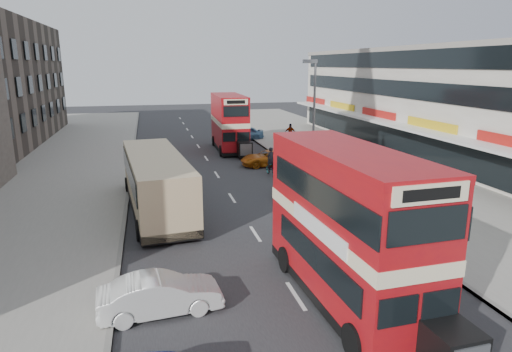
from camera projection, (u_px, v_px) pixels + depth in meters
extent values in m
plane|color=#28282B|center=(317.00, 328.00, 13.59)|extent=(160.00, 160.00, 0.00)
cube|color=#28282B|center=(217.00, 175.00, 32.45)|extent=(12.00, 90.00, 0.01)
cube|color=gray|center=(368.00, 165.00, 35.17)|extent=(12.00, 90.00, 0.15)
cube|color=gray|center=(38.00, 184.00, 29.69)|extent=(12.00, 90.00, 0.15)
cube|color=gray|center=(130.00, 179.00, 31.04)|extent=(0.20, 90.00, 0.16)
cube|color=gray|center=(297.00, 169.00, 33.82)|extent=(0.20, 90.00, 0.16)
cube|color=beige|center=(446.00, 104.00, 37.80)|extent=(8.00, 46.00, 9.00)
cube|color=black|center=(400.00, 140.00, 37.58)|extent=(0.10, 44.00, 2.40)
cube|color=gray|center=(452.00, 48.00, 36.68)|extent=(8.20, 46.20, 0.40)
cube|color=white|center=(393.00, 124.00, 37.05)|extent=(1.80, 44.00, 0.20)
cylinder|color=slate|center=(314.00, 120.00, 31.09)|extent=(0.16, 0.16, 8.00)
cube|color=slate|center=(310.00, 61.00, 30.03)|extent=(1.00, 0.20, 0.25)
cube|color=black|center=(343.00, 289.00, 15.26)|extent=(2.86, 8.04, 0.35)
cube|color=maroon|center=(345.00, 257.00, 14.97)|extent=(2.84, 8.04, 2.18)
cube|color=#F6E5B9|center=(347.00, 222.00, 14.66)|extent=(2.88, 8.09, 0.45)
cube|color=maroon|center=(349.00, 187.00, 14.37)|extent=(2.84, 8.04, 2.08)
cube|color=maroon|center=(350.00, 153.00, 14.10)|extent=(2.86, 8.06, 0.25)
cube|color=black|center=(452.00, 352.00, 11.04)|extent=(1.24, 1.24, 1.29)
cube|color=black|center=(229.00, 146.00, 41.82)|extent=(2.65, 7.83, 0.34)
cube|color=maroon|center=(229.00, 134.00, 41.53)|extent=(2.63, 7.83, 2.14)
cube|color=#F6E5B9|center=(229.00, 121.00, 41.24)|extent=(2.67, 7.87, 0.44)
cube|color=maroon|center=(229.00, 108.00, 40.96)|extent=(2.63, 7.83, 2.04)
cube|color=maroon|center=(229.00, 96.00, 40.69)|extent=(2.65, 7.85, 0.24)
cube|color=black|center=(245.00, 149.00, 37.57)|extent=(1.19, 1.20, 1.26)
cube|color=black|center=(158.00, 203.00, 24.45)|extent=(3.77, 11.09, 0.44)
cube|color=tan|center=(156.00, 181.00, 24.15)|extent=(3.75, 11.09, 2.83)
imported|color=white|center=(160.00, 295.00, 14.28)|extent=(4.03, 1.71, 1.29)
imported|color=#A52410|center=(312.00, 184.00, 27.41)|extent=(4.95, 2.44, 1.38)
imported|color=#CB6814|center=(269.00, 158.00, 35.21)|extent=(4.45, 2.13, 1.23)
imported|color=#5683AC|center=(243.00, 133.00, 47.09)|extent=(4.26, 1.82, 1.44)
imported|color=gray|center=(352.00, 174.00, 28.76)|extent=(0.70, 0.64, 1.57)
imported|color=gray|center=(290.00, 133.00, 44.88)|extent=(1.17, 0.63, 1.89)
imported|color=gray|center=(271.00, 169.00, 32.22)|extent=(0.81, 1.85, 0.94)
imported|color=black|center=(271.00, 159.00, 32.05)|extent=(0.66, 0.47, 1.69)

